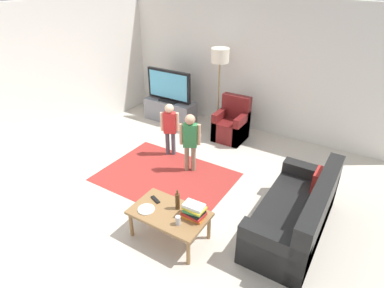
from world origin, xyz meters
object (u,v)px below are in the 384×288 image
object	(u,v)px
tv	(169,86)
plate	(146,209)
soda_can	(178,220)
floor_lamp	(220,60)
tv_remote	(155,200)
tv_stand	(170,111)
child_center	(190,138)
armchair	(232,125)
coffee_table	(169,215)
book_stack	(194,211)
child_near_tv	(170,125)
bottle	(178,201)
couch	(299,216)

from	to	relation	value
tv	plate	bearing A→B (deg)	-59.13
soda_can	floor_lamp	bearing A→B (deg)	110.20
tv	tv_remote	bearing A→B (deg)	-57.54
tv_stand	tv_remote	world-z (taller)	tv_stand
tv	child_center	bearing A→B (deg)	-44.86
tv_stand	soda_can	world-z (taller)	soda_can
armchair	coffee_table	world-z (taller)	armchair
floor_lamp	tv_remote	world-z (taller)	floor_lamp
coffee_table	tv_remote	bearing A→B (deg)	161.57
book_stack	plate	xyz separation A→B (m)	(-0.59, -0.22, -0.09)
tv_stand	child_near_tv	bearing A→B (deg)	-54.39
tv_stand	bottle	bearing A→B (deg)	-52.91
couch	bottle	distance (m)	1.62
floor_lamp	tv_remote	size ratio (longest dim) A/B	10.47
tv_remote	soda_can	distance (m)	0.57
child_center	coffee_table	bearing A→B (deg)	-67.05
coffee_table	bottle	size ratio (longest dim) A/B	3.43
tv	book_stack	xyz separation A→B (m)	(2.47, -2.91, -0.33)
armchair	plate	size ratio (longest dim) A/B	4.09
tv_remote	tv_stand	bearing A→B (deg)	143.71
child_near_tv	coffee_table	world-z (taller)	child_near_tv
tv	tv_remote	distance (m)	3.48
tv_stand	child_center	world-z (taller)	child_center
couch	book_stack	bearing A→B (deg)	-141.40
floor_lamp	bottle	distance (m)	3.39
armchair	child_near_tv	xyz separation A→B (m)	(-0.70, -1.22, 0.32)
armchair	plate	bearing A→B (deg)	-84.92
child_near_tv	coffee_table	size ratio (longest dim) A/B	1.03
book_stack	bottle	world-z (taller)	bottle
tv_stand	armchair	bearing A→B (deg)	-1.41
bottle	tv_remote	size ratio (longest dim) A/B	1.72
floor_lamp	coffee_table	size ratio (longest dim) A/B	1.78
couch	armchair	bearing A→B (deg)	134.00
armchair	child_center	xyz separation A→B (m)	(-0.08, -1.49, 0.35)
tv_stand	child_near_tv	world-z (taller)	child_near_tv
child_near_tv	book_stack	distance (m)	2.30
plate	book_stack	bearing A→B (deg)	20.11
bottle	floor_lamp	bearing A→B (deg)	108.84
tv	tv_remote	size ratio (longest dim) A/B	6.47
soda_can	couch	bearing A→B (deg)	42.56
armchair	tv_remote	distance (m)	2.91
couch	armchair	distance (m)	2.82
child_near_tv	tv_remote	xyz separation A→B (m)	(0.95, -1.68, -0.19)
child_near_tv	book_stack	world-z (taller)	child_near_tv
bottle	tv_remote	bearing A→B (deg)	-176.73
floor_lamp	tv_stand	bearing A→B (deg)	-172.52
tv	couch	size ratio (longest dim) A/B	0.61
soda_can	plate	world-z (taller)	soda_can
couch	floor_lamp	xyz separation A→B (m)	(-2.40, 2.22, 1.25)
book_stack	bottle	bearing A→B (deg)	175.21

